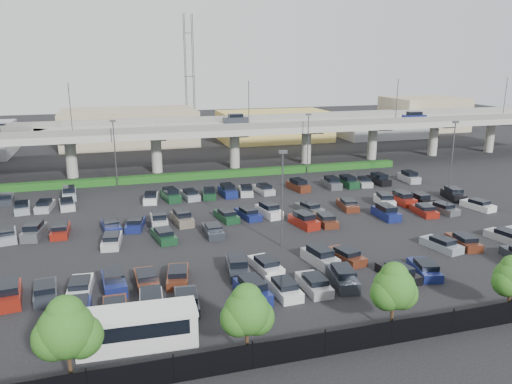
# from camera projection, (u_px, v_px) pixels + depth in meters

# --- Properties ---
(ground) EXTENTS (280.00, 280.00, 0.00)m
(ground) POSITION_uv_depth(u_px,v_px,m) (260.00, 223.00, 60.35)
(ground) COLOR black
(overpass) EXTENTS (150.00, 13.00, 15.80)m
(overpass) POSITION_uv_depth(u_px,v_px,m) (206.00, 131.00, 88.14)
(overpass) COLOR #9A9A92
(overpass) RESTS_ON ground
(hedge) EXTENTS (66.00, 1.60, 1.10)m
(hedge) POSITION_uv_depth(u_px,v_px,m) (216.00, 174.00, 83.36)
(hedge) COLOR #164213
(hedge) RESTS_ON ground
(fence) EXTENTS (70.00, 0.10, 2.00)m
(fence) POSITION_uv_depth(u_px,v_px,m) (378.00, 335.00, 34.17)
(fence) COLOR black
(fence) RESTS_ON ground
(tree_row) EXTENTS (65.07, 3.66, 5.94)m
(tree_row) POSITION_uv_depth(u_px,v_px,m) (379.00, 290.00, 35.06)
(tree_row) COLOR #332316
(tree_row) RESTS_ON ground
(shuttle_bus) EXTENTS (8.27, 3.17, 2.62)m
(shuttle_bus) POSITION_uv_depth(u_px,v_px,m) (137.00, 327.00, 34.26)
(shuttle_bus) COLOR silver
(shuttle_bus) RESTS_ON ground
(parked_cars) EXTENTS (63.06, 41.62, 1.67)m
(parked_cars) POSITION_uv_depth(u_px,v_px,m) (260.00, 226.00, 57.23)
(parked_cars) COLOR #562616
(parked_cars) RESTS_ON ground
(light_poles) EXTENTS (66.90, 48.38, 10.30)m
(light_poles) POSITION_uv_depth(u_px,v_px,m) (222.00, 172.00, 59.45)
(light_poles) COLOR #434448
(light_poles) RESTS_ON ground
(distant_buildings) EXTENTS (138.00, 24.00, 9.00)m
(distant_buildings) POSITION_uv_depth(u_px,v_px,m) (234.00, 126.00, 120.03)
(distant_buildings) COLOR gray
(distant_buildings) RESTS_ON ground
(comm_tower) EXTENTS (2.40, 2.40, 30.00)m
(comm_tower) POSITION_uv_depth(u_px,v_px,m) (189.00, 74.00, 125.95)
(comm_tower) COLOR #434448
(comm_tower) RESTS_ON ground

